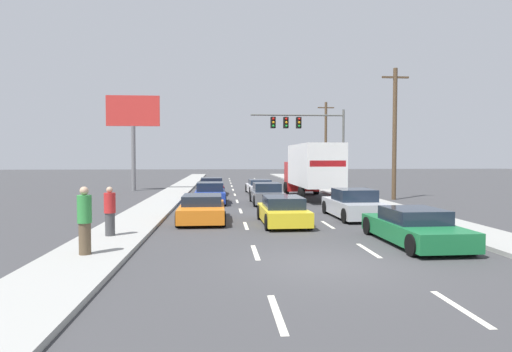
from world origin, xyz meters
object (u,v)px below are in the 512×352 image
object	(u,v)px
box_truck	(312,168)
pedestrian_mid_block	(85,220)
car_blue	(210,194)
roadside_billboard	(133,122)
car_orange	(202,209)
pedestrian_near_corner	(110,211)
car_gray	(267,194)
car_silver	(354,205)
car_yellow	(283,211)
traffic_signal_mast	(302,128)
car_maroon	(212,187)
utility_pole_mid	(395,132)
utility_pole_far	(326,142)
car_green	(414,227)
car_white	(260,187)

from	to	relation	value
box_truck	pedestrian_mid_block	size ratio (longest dim) A/B	4.72
car_blue	roadside_billboard	world-z (taller)	roadside_billboard
car_orange	pedestrian_near_corner	world-z (taller)	pedestrian_near_corner
car_gray	car_silver	distance (m)	7.25
car_yellow	box_truck	bearing A→B (deg)	72.23
car_orange	car_gray	bearing A→B (deg)	62.56
car_yellow	traffic_signal_mast	bearing A→B (deg)	77.26
traffic_signal_mast	pedestrian_mid_block	bearing A→B (deg)	-113.06
car_yellow	box_truck	xyz separation A→B (m)	(3.52, 10.98, 1.55)
car_silver	roadside_billboard	distance (m)	22.84
traffic_signal_mast	car_maroon	bearing A→B (deg)	-154.13
utility_pole_mid	roadside_billboard	world-z (taller)	utility_pole_mid
utility_pole_far	pedestrian_mid_block	distance (m)	38.06
car_green	car_silver	bearing A→B (deg)	91.07
car_white	utility_pole_mid	distance (m)	10.85
car_silver	utility_pole_far	size ratio (longest dim) A/B	0.49
box_truck	pedestrian_near_corner	distance (m)	17.06
pedestrian_mid_block	car_blue	bearing A→B (deg)	78.18
car_green	pedestrian_mid_block	distance (m)	10.03
utility_pole_mid	utility_pole_far	size ratio (longest dim) A/B	0.98
utility_pole_far	car_silver	bearing A→B (deg)	-101.00
car_yellow	utility_pole_mid	size ratio (longest dim) A/B	0.47
car_white	car_orange	bearing A→B (deg)	-104.78
car_orange	box_truck	xyz separation A→B (m)	(6.92, 9.75, 1.56)
box_truck	pedestrian_mid_block	distance (m)	19.43
utility_pole_mid	pedestrian_near_corner	bearing A→B (deg)	-139.53
car_gray	car_yellow	world-z (taller)	car_gray
car_yellow	roadside_billboard	bearing A→B (deg)	117.19
car_gray	pedestrian_near_corner	world-z (taller)	pedestrian_near_corner
car_silver	pedestrian_mid_block	world-z (taller)	pedestrian_mid_block
car_yellow	box_truck	distance (m)	11.64
car_yellow	utility_pole_far	size ratio (longest dim) A/B	0.46
car_maroon	car_gray	bearing A→B (deg)	-64.40
car_maroon	car_green	size ratio (longest dim) A/B	0.89
roadside_billboard	pedestrian_mid_block	xyz separation A→B (m)	(3.69, -25.16, -4.70)
car_white	car_yellow	bearing A→B (deg)	-91.39
car_orange	car_yellow	distance (m)	3.62
pedestrian_near_corner	car_yellow	bearing A→B (deg)	24.72
car_gray	box_truck	size ratio (longest dim) A/B	0.46
traffic_signal_mast	car_silver	bearing A→B (deg)	-92.56
car_yellow	car_white	bearing A→B (deg)	88.61
car_orange	car_white	size ratio (longest dim) A/B	1.04
car_silver	car_white	bearing A→B (deg)	102.85
car_maroon	utility_pole_far	distance (m)	18.67
car_blue	car_white	size ratio (longest dim) A/B	0.94
car_blue	car_white	world-z (taller)	car_blue
box_truck	utility_pole_mid	xyz separation A→B (m)	(5.34, -0.94, 2.37)
traffic_signal_mast	pedestrian_mid_block	xyz separation A→B (m)	(-10.58, -24.87, -4.25)
roadside_billboard	pedestrian_mid_block	world-z (taller)	roadside_billboard
car_orange	utility_pole_mid	xyz separation A→B (m)	(12.26, 8.81, 3.93)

